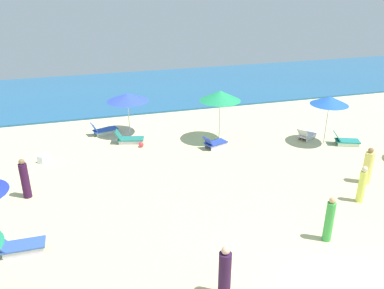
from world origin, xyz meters
The scene contains 17 objects.
ocean centered at (0.00, 24.02, 0.06)m, with size 60.00×11.96×0.12m, color #235D8A.
umbrella_0 centered at (5.68, 10.61, 2.43)m, with size 1.97×1.97×2.66m.
lounge_chair_0_0 centered at (5.10, 11.43, 0.24)m, with size 1.41×1.14×0.68m.
lounge_chair_0_1 centered at (6.70, 10.17, 0.25)m, with size 1.52×1.11×0.69m.
umbrella_1 centered at (0.37, 12.58, 2.57)m, with size 2.20×2.20×2.84m.
lounge_chair_1_0 centered at (-0.18, 11.74, 0.26)m, with size 1.38×0.99×0.69m.
umbrella_3 centered at (-4.23, 14.90, 2.19)m, with size 2.31×2.31×2.41m.
lounge_chair_3_0 centered at (-5.67, 15.33, 0.26)m, with size 1.58×0.95×0.76m.
lounge_chair_3_1 centered at (-4.46, 13.65, 0.24)m, with size 1.62×0.97×0.71m.
lounge_chair_5_0 centered at (-9.13, 5.44, 0.25)m, with size 1.49×0.66×0.64m.
beachgoer_0 centered at (-9.22, 9.12, 0.82)m, with size 0.47×0.47×1.73m.
beachgoer_1 centered at (-3.35, 1.76, 0.81)m, with size 0.38×0.38×1.73m.
beachgoer_2 centered at (0.96, 3.21, 0.80)m, with size 0.42×0.42×1.70m.
beachgoer_3 centered at (3.69, 5.04, 0.76)m, with size 0.37×0.37×1.57m.
beachgoer_4 centered at (4.96, 6.31, 0.77)m, with size 0.53×0.53×1.67m.
cooler_box_0 centered at (-8.78, 12.45, 0.18)m, with size 0.56×0.32×0.36m, color white.
beach_ball_1 centered at (-3.90, 12.89, 0.13)m, with size 0.27×0.27×0.27m, color #E03543.
Camera 1 is at (-6.60, -6.25, 8.46)m, focal length 36.85 mm.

